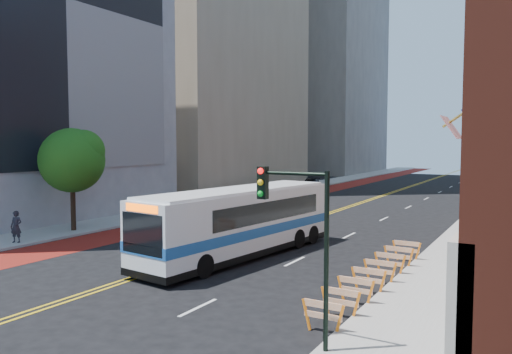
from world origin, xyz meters
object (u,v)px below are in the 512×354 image
object	(u,v)px
traffic_signal	(297,221)
pedestrian	(16,227)
car_c	(311,185)
car_b	(311,192)
transit_bus	(241,221)
street_tree	(73,158)
car_a	(230,199)

from	to	relation	value
traffic_signal	pedestrian	bearing A→B (deg)	165.93
car_c	car_b	bearing A→B (deg)	-81.64
transit_bus	pedestrian	bearing A→B (deg)	-155.26
transit_bus	car_b	world-z (taller)	transit_bus
street_tree	traffic_signal	bearing A→B (deg)	-24.82
traffic_signal	car_a	distance (m)	31.57
street_tree	transit_bus	bearing A→B (deg)	-1.67
traffic_signal	car_a	world-z (taller)	traffic_signal
traffic_signal	car_a	size ratio (longest dim) A/B	1.16
traffic_signal	car_b	distance (m)	38.96
traffic_signal	pedestrian	xyz separation A→B (m)	(-20.23, 5.07, -2.65)
street_tree	car_b	bearing A→B (deg)	78.35
street_tree	traffic_signal	size ratio (longest dim) A/B	1.32
traffic_signal	car_c	xyz separation A→B (m)	(-18.55, 43.12, -2.98)
street_tree	car_a	distance (m)	16.36
car_b	pedestrian	bearing A→B (deg)	-92.83
street_tree	car_c	size ratio (longest dim) A/B	1.31
transit_bus	pedestrian	distance (m)	13.38
car_c	transit_bus	bearing A→B (deg)	-87.53
street_tree	car_a	size ratio (longest dim) A/B	1.54
pedestrian	car_a	bearing A→B (deg)	64.69
car_a	car_c	bearing A→B (deg)	72.73
traffic_signal	street_tree	bearing A→B (deg)	155.18
car_a	pedestrian	size ratio (longest dim) A/B	2.37
transit_bus	car_a	bearing A→B (deg)	131.72
street_tree	car_c	bearing A→B (deg)	86.41
car_b	street_tree	bearing A→B (deg)	-95.28
street_tree	transit_bus	distance (m)	13.50
street_tree	transit_bus	xyz separation A→B (m)	(13.15, -0.38, -3.06)
car_a	car_b	distance (m)	11.01
traffic_signal	pedestrian	world-z (taller)	traffic_signal
street_tree	car_a	bearing A→B (deg)	82.94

